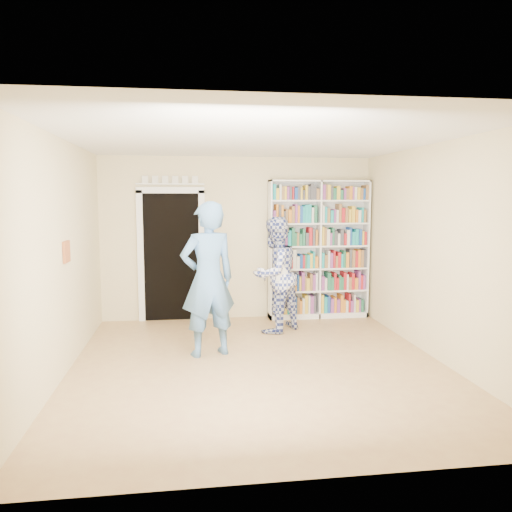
% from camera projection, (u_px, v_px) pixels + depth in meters
% --- Properties ---
extents(floor, '(5.00, 5.00, 0.00)m').
position_uv_depth(floor, '(259.00, 365.00, 6.05)').
color(floor, '#A97A52').
rests_on(floor, ground).
extents(ceiling, '(5.00, 5.00, 0.00)m').
position_uv_depth(ceiling, '(259.00, 139.00, 5.74)').
color(ceiling, white).
rests_on(ceiling, wall_back).
extents(wall_back, '(4.50, 0.00, 4.50)m').
position_uv_depth(wall_back, '(238.00, 238.00, 8.35)').
color(wall_back, beige).
rests_on(wall_back, floor).
extents(wall_left, '(0.00, 5.00, 5.00)m').
position_uv_depth(wall_left, '(61.00, 258.00, 5.59)').
color(wall_left, beige).
rests_on(wall_left, floor).
extents(wall_right, '(0.00, 5.00, 5.00)m').
position_uv_depth(wall_right, '(438.00, 252.00, 6.20)').
color(wall_right, beige).
rests_on(wall_right, floor).
extents(bookshelf, '(1.68, 0.32, 2.32)m').
position_uv_depth(bookshelf, '(318.00, 249.00, 8.40)').
color(bookshelf, white).
rests_on(bookshelf, floor).
extents(doorway, '(1.10, 0.08, 2.43)m').
position_uv_depth(doorway, '(172.00, 250.00, 8.20)').
color(doorway, black).
rests_on(doorway, floor).
extents(wall_art, '(0.03, 0.25, 0.25)m').
position_uv_depth(wall_art, '(67.00, 252.00, 5.78)').
color(wall_art, brown).
rests_on(wall_art, wall_left).
extents(man_blue, '(0.83, 0.67, 1.98)m').
position_uv_depth(man_blue, '(208.00, 279.00, 6.35)').
color(man_blue, '#4F7DB1').
rests_on(man_blue, floor).
extents(man_plaid, '(1.07, 1.05, 1.74)m').
position_uv_depth(man_plaid, '(275.00, 275.00, 7.51)').
color(man_plaid, navy).
rests_on(man_plaid, floor).
extents(paper_sheet, '(0.19, 0.07, 0.28)m').
position_uv_depth(paper_sheet, '(282.00, 272.00, 7.30)').
color(paper_sheet, white).
rests_on(paper_sheet, man_plaid).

